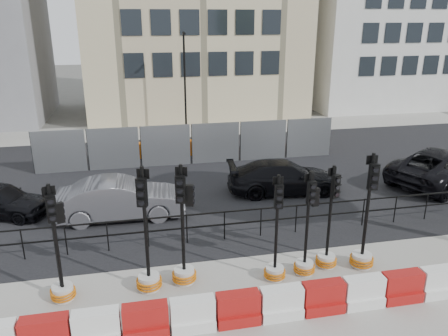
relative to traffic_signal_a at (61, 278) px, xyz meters
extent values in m
plane|color=#51514C|center=(4.61, 1.05, -0.65)|extent=(120.00, 120.00, 0.00)
cube|color=gray|center=(4.61, -1.95, -0.64)|extent=(40.00, 6.00, 0.02)
cube|color=black|center=(4.61, 8.05, -0.63)|extent=(40.00, 14.00, 0.03)
cube|color=gray|center=(4.61, 17.05, -0.64)|extent=(40.00, 4.00, 0.02)
cube|color=silver|center=(21.61, 23.05, 7.35)|extent=(12.00, 9.00, 16.00)
cylinder|color=black|center=(-1.39, 2.25, -0.15)|extent=(0.04, 0.04, 1.00)
cylinder|color=black|center=(-0.19, 2.25, -0.15)|extent=(0.04, 0.04, 1.00)
cylinder|color=black|center=(1.01, 2.25, -0.15)|extent=(0.04, 0.04, 1.00)
cylinder|color=black|center=(2.21, 2.25, -0.15)|extent=(0.04, 0.04, 1.00)
cylinder|color=black|center=(3.41, 2.25, -0.15)|extent=(0.04, 0.04, 1.00)
cylinder|color=black|center=(4.61, 2.25, -0.15)|extent=(0.04, 0.04, 1.00)
cylinder|color=black|center=(5.81, 2.25, -0.15)|extent=(0.04, 0.04, 1.00)
cylinder|color=black|center=(7.01, 2.25, -0.15)|extent=(0.04, 0.04, 1.00)
cylinder|color=black|center=(8.21, 2.25, -0.15)|extent=(0.04, 0.04, 1.00)
cylinder|color=black|center=(9.41, 2.25, -0.15)|extent=(0.04, 0.04, 1.00)
cylinder|color=black|center=(10.61, 2.25, -0.15)|extent=(0.04, 0.04, 1.00)
cylinder|color=black|center=(11.81, 2.25, -0.15)|extent=(0.04, 0.04, 1.00)
cube|color=black|center=(4.61, 2.25, 0.33)|extent=(18.00, 0.04, 0.04)
cube|color=black|center=(4.61, 2.25, -0.10)|extent=(18.00, 0.04, 0.04)
cube|color=gray|center=(-1.39, 10.05, 0.35)|extent=(2.30, 0.05, 2.00)
cylinder|color=black|center=(-2.54, 10.05, 0.35)|extent=(0.05, 0.05, 2.00)
cube|color=gray|center=(1.01, 10.05, 0.35)|extent=(2.30, 0.05, 2.00)
cylinder|color=black|center=(-0.14, 10.05, 0.35)|extent=(0.05, 0.05, 2.00)
cube|color=gray|center=(3.41, 10.05, 0.35)|extent=(2.30, 0.05, 2.00)
cylinder|color=black|center=(2.26, 10.05, 0.35)|extent=(0.05, 0.05, 2.00)
cube|color=gray|center=(5.81, 10.05, 0.35)|extent=(2.30, 0.05, 2.00)
cylinder|color=black|center=(4.66, 10.05, 0.35)|extent=(0.05, 0.05, 2.00)
cube|color=gray|center=(8.21, 10.05, 0.35)|extent=(2.30, 0.05, 2.00)
cylinder|color=black|center=(7.06, 10.05, 0.35)|extent=(0.05, 0.05, 2.00)
cube|color=gray|center=(10.61, 10.05, 0.35)|extent=(2.30, 0.05, 2.00)
cylinder|color=black|center=(9.46, 10.05, 0.35)|extent=(0.05, 0.05, 2.00)
cube|color=#DD5B0E|center=(0.61, 11.55, -0.25)|extent=(1.00, 0.40, 0.80)
cube|color=#DD5B0E|center=(2.61, 11.55, -0.25)|extent=(1.00, 0.40, 0.80)
cube|color=#DD5B0E|center=(4.61, 11.55, -0.25)|extent=(1.00, 0.40, 0.80)
cube|color=#DD5B0E|center=(6.61, 11.55, -0.25)|extent=(1.00, 0.40, 0.80)
cube|color=#DD5B0E|center=(8.61, 11.55, -0.25)|extent=(1.00, 0.40, 0.80)
cube|color=#DD5B0E|center=(10.61, 11.55, -0.25)|extent=(1.00, 0.40, 0.80)
cylinder|color=black|center=(5.11, 16.05, 2.35)|extent=(0.12, 0.12, 6.00)
cube|color=black|center=(5.11, 15.80, 5.25)|extent=(0.12, 0.50, 0.12)
cube|color=#B50E1A|center=(-0.11, -1.75, -0.10)|extent=(1.00, 0.35, 0.50)
cube|color=white|center=(0.94, -1.75, -0.50)|extent=(1.00, 0.50, 0.30)
cube|color=white|center=(0.94, -1.75, -0.10)|extent=(1.00, 0.35, 0.50)
cube|color=#B50E1A|center=(1.99, -1.75, -0.50)|extent=(1.00, 0.50, 0.30)
cube|color=#B50E1A|center=(1.99, -1.75, -0.10)|extent=(1.00, 0.35, 0.50)
cube|color=white|center=(3.04, -1.75, -0.50)|extent=(1.00, 0.50, 0.30)
cube|color=white|center=(3.04, -1.75, -0.10)|extent=(1.00, 0.35, 0.50)
cube|color=#B50E1A|center=(4.09, -1.75, -0.50)|extent=(1.00, 0.50, 0.30)
cube|color=#B50E1A|center=(4.09, -1.75, -0.10)|extent=(1.00, 0.35, 0.50)
cube|color=white|center=(5.14, -1.75, -0.50)|extent=(1.00, 0.50, 0.30)
cube|color=white|center=(5.14, -1.75, -0.10)|extent=(1.00, 0.35, 0.50)
cube|color=#B50E1A|center=(6.19, -1.75, -0.50)|extent=(1.00, 0.50, 0.30)
cube|color=#B50E1A|center=(6.19, -1.75, -0.10)|extent=(1.00, 0.35, 0.50)
cube|color=white|center=(7.24, -1.75, -0.50)|extent=(1.00, 0.50, 0.30)
cube|color=white|center=(7.24, -1.75, -0.10)|extent=(1.00, 0.35, 0.50)
cube|color=#B50E1A|center=(8.29, -1.75, -0.50)|extent=(1.00, 0.50, 0.30)
cube|color=#B50E1A|center=(8.29, -1.75, -0.10)|extent=(1.00, 0.35, 0.50)
cube|color=white|center=(9.34, -1.75, -0.50)|extent=(1.00, 0.50, 0.30)
cube|color=white|center=(9.34, -1.75, -0.10)|extent=(1.00, 0.35, 0.50)
cylinder|color=beige|center=(0.00, 0.01, -0.46)|extent=(0.51, 0.51, 0.38)
torus|color=#C8630A|center=(0.00, 0.01, -0.53)|extent=(0.62, 0.62, 0.05)
torus|color=#C8630A|center=(0.00, 0.01, -0.46)|extent=(0.62, 0.62, 0.05)
torus|color=#C8630A|center=(0.00, 0.01, -0.38)|extent=(0.62, 0.62, 0.05)
cylinder|color=black|center=(0.00, 0.01, 1.06)|extent=(0.09, 0.09, 2.85)
cube|color=black|center=(0.02, -0.10, 1.92)|extent=(0.25, 0.17, 0.66)
cylinder|color=black|center=(0.03, -0.17, 1.71)|extent=(0.15, 0.07, 0.14)
cylinder|color=black|center=(0.03, -0.17, 1.92)|extent=(0.15, 0.07, 0.14)
cylinder|color=black|center=(0.03, -0.17, 2.12)|extent=(0.15, 0.07, 0.14)
cube|color=black|center=(-0.01, 0.07, 2.30)|extent=(0.28, 0.08, 0.23)
cylinder|color=beige|center=(-0.03, 0.08, -0.46)|extent=(0.50, 0.50, 0.37)
torus|color=#C8630A|center=(-0.03, 0.08, -0.53)|extent=(0.61, 0.61, 0.05)
torus|color=#C8630A|center=(-0.03, 0.08, -0.46)|extent=(0.61, 0.61, 0.05)
torus|color=#C8630A|center=(-0.03, 0.08, -0.39)|extent=(0.61, 0.61, 0.05)
cylinder|color=black|center=(-0.03, 0.08, 1.03)|extent=(0.08, 0.08, 2.80)
cube|color=black|center=(0.01, -0.03, 1.87)|extent=(0.25, 0.20, 0.65)
cylinder|color=black|center=(0.03, -0.10, 1.67)|extent=(0.15, 0.09, 0.14)
cylinder|color=black|center=(0.03, -0.10, 1.87)|extent=(0.15, 0.09, 0.14)
cylinder|color=black|center=(0.03, -0.10, 2.08)|extent=(0.15, 0.09, 0.14)
cube|color=black|center=(-0.05, 0.13, 2.25)|extent=(0.27, 0.12, 0.22)
cube|color=black|center=(0.15, 0.14, 1.69)|extent=(0.22, 0.18, 0.51)
cylinder|color=beige|center=(2.14, 0.03, -0.44)|extent=(0.56, 0.56, 0.41)
torus|color=#C8630A|center=(2.14, 0.03, -0.52)|extent=(0.67, 0.67, 0.05)
torus|color=#C8630A|center=(2.14, 0.03, -0.44)|extent=(0.67, 0.67, 0.05)
torus|color=#C8630A|center=(2.14, 0.03, -0.36)|extent=(0.67, 0.67, 0.05)
cylinder|color=black|center=(2.14, 0.03, 1.21)|extent=(0.09, 0.09, 3.09)
cube|color=black|center=(2.10, -0.09, 2.14)|extent=(0.28, 0.21, 0.72)
cylinder|color=black|center=(2.07, -0.17, 1.91)|extent=(0.16, 0.10, 0.15)
cylinder|color=black|center=(2.07, -0.17, 2.14)|extent=(0.16, 0.10, 0.15)
cylinder|color=black|center=(2.07, -0.17, 2.36)|extent=(0.16, 0.10, 0.15)
cube|color=black|center=(2.16, 0.09, 2.55)|extent=(0.30, 0.13, 0.25)
cylinder|color=beige|center=(3.07, 0.16, -0.44)|extent=(0.55, 0.55, 0.41)
torus|color=#C8630A|center=(3.07, 0.16, -0.53)|extent=(0.66, 0.66, 0.05)
torus|color=#C8630A|center=(3.07, 0.16, -0.44)|extent=(0.66, 0.66, 0.05)
torus|color=#C8630A|center=(3.07, 0.16, -0.36)|extent=(0.66, 0.66, 0.05)
cylinder|color=black|center=(3.07, 0.16, 1.18)|extent=(0.09, 0.09, 3.04)
cube|color=black|center=(3.04, 0.04, 2.09)|extent=(0.27, 0.21, 0.71)
cylinder|color=black|center=(3.02, -0.03, 1.86)|extent=(0.16, 0.09, 0.15)
cylinder|color=black|center=(3.02, -0.03, 2.09)|extent=(0.16, 0.09, 0.15)
cylinder|color=black|center=(3.02, -0.03, 2.31)|extent=(0.16, 0.09, 0.15)
cube|color=black|center=(3.09, 0.22, 2.49)|extent=(0.30, 0.12, 0.24)
cube|color=black|center=(3.27, 0.10, 1.88)|extent=(0.23, 0.18, 0.56)
cylinder|color=beige|center=(5.50, -0.19, -0.46)|extent=(0.49, 0.49, 0.37)
torus|color=#C8630A|center=(5.50, -0.19, -0.54)|extent=(0.59, 0.59, 0.05)
torus|color=#C8630A|center=(5.50, -0.19, -0.46)|extent=(0.59, 0.59, 0.05)
torus|color=#C8630A|center=(5.50, -0.19, -0.39)|extent=(0.59, 0.59, 0.05)
cylinder|color=black|center=(5.50, -0.19, 1.00)|extent=(0.08, 0.08, 2.74)
cube|color=black|center=(5.48, -0.30, 1.82)|extent=(0.23, 0.16, 0.64)
cylinder|color=black|center=(5.47, -0.37, 1.62)|extent=(0.14, 0.06, 0.14)
cylinder|color=black|center=(5.47, -0.37, 1.82)|extent=(0.14, 0.06, 0.14)
cylinder|color=black|center=(5.47, -0.37, 2.02)|extent=(0.14, 0.06, 0.14)
cube|color=black|center=(5.50, -0.14, 2.19)|extent=(0.28, 0.06, 0.22)
cylinder|color=beige|center=(6.38, -0.10, -0.46)|extent=(0.49, 0.49, 0.37)
torus|color=#C8630A|center=(6.38, -0.10, -0.54)|extent=(0.59, 0.59, 0.05)
torus|color=#C8630A|center=(6.38, -0.10, -0.46)|extent=(0.59, 0.59, 0.05)
torus|color=#C8630A|center=(6.38, -0.10, -0.39)|extent=(0.59, 0.59, 0.05)
cylinder|color=black|center=(6.38, -0.10, 1.00)|extent=(0.08, 0.08, 2.74)
cube|color=black|center=(6.39, -0.21, 1.82)|extent=(0.23, 0.14, 0.64)
cylinder|color=black|center=(6.40, -0.29, 1.62)|extent=(0.14, 0.06, 0.14)
cylinder|color=black|center=(6.40, -0.29, 1.82)|extent=(0.14, 0.06, 0.14)
cylinder|color=black|center=(6.40, -0.29, 2.02)|extent=(0.14, 0.06, 0.14)
cube|color=black|center=(6.38, -0.05, 2.18)|extent=(0.28, 0.05, 0.22)
cube|color=black|center=(6.57, -0.09, 1.64)|extent=(0.19, 0.13, 0.50)
cylinder|color=beige|center=(7.13, 0.11, -0.46)|extent=(0.50, 0.50, 0.37)
torus|color=#C8630A|center=(7.13, 0.11, -0.54)|extent=(0.60, 0.60, 0.05)
torus|color=#C8630A|center=(7.13, 0.11, -0.46)|extent=(0.60, 0.60, 0.05)
torus|color=#C8630A|center=(7.13, 0.11, -0.39)|extent=(0.60, 0.60, 0.05)
cylinder|color=black|center=(7.13, 0.11, 1.02)|extent=(0.08, 0.08, 2.78)
cube|color=black|center=(7.17, 0.01, 1.85)|extent=(0.25, 0.19, 0.65)
cylinder|color=black|center=(7.19, -0.06, 1.65)|extent=(0.15, 0.09, 0.14)
cylinder|color=black|center=(7.19, -0.06, 1.85)|extent=(0.15, 0.09, 0.14)
cylinder|color=black|center=(7.19, -0.06, 2.06)|extent=(0.15, 0.09, 0.14)
cube|color=black|center=(7.11, 0.17, 2.22)|extent=(0.27, 0.12, 0.22)
cylinder|color=beige|center=(8.11, -0.10, -0.44)|extent=(0.56, 0.56, 0.41)
torus|color=#C8630A|center=(8.11, -0.10, -0.52)|extent=(0.67, 0.67, 0.05)
torus|color=#C8630A|center=(8.11, -0.10, -0.44)|extent=(0.67, 0.67, 0.05)
torus|color=#C8630A|center=(8.11, -0.10, -0.36)|extent=(0.67, 0.67, 0.05)
cylinder|color=black|center=(8.11, -0.10, 1.21)|extent=(0.09, 0.09, 3.09)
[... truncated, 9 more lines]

